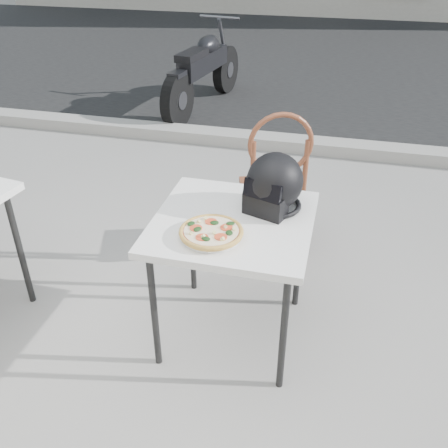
% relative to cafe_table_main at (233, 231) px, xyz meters
% --- Properties ---
extents(ground, '(80.00, 80.00, 0.00)m').
position_rel_cafe_table_main_xyz_m(ground, '(-0.48, -0.26, -0.69)').
color(ground, gray).
rests_on(ground, ground).
extents(street_asphalt, '(30.00, 8.00, 0.00)m').
position_rel_cafe_table_main_xyz_m(street_asphalt, '(-0.48, 6.74, -0.69)').
color(street_asphalt, black).
rests_on(street_asphalt, ground).
extents(curb, '(30.00, 0.25, 0.12)m').
position_rel_cafe_table_main_xyz_m(curb, '(-0.48, 2.74, -0.63)').
color(curb, gray).
rests_on(curb, ground).
extents(cafe_table_main, '(0.80, 0.80, 0.76)m').
position_rel_cafe_table_main_xyz_m(cafe_table_main, '(0.00, 0.00, 0.00)').
color(cafe_table_main, white).
rests_on(cafe_table_main, ground).
extents(plate, '(0.38, 0.38, 0.02)m').
position_rel_cafe_table_main_xyz_m(plate, '(-0.06, -0.18, 0.08)').
color(plate, silver).
rests_on(plate, cafe_table_main).
extents(pizza, '(0.40, 0.40, 0.04)m').
position_rel_cafe_table_main_xyz_m(pizza, '(-0.06, -0.18, 0.10)').
color(pizza, tan).
rests_on(pizza, plate).
extents(helmet, '(0.37, 0.38, 0.30)m').
position_rel_cafe_table_main_xyz_m(helmet, '(0.17, 0.17, 0.20)').
color(helmet, black).
rests_on(helmet, cafe_table_main).
extents(cafe_chair_main, '(0.52, 0.52, 1.08)m').
position_rel_cafe_table_main_xyz_m(cafe_chair_main, '(0.10, 0.82, -0.08)').
color(cafe_chair_main, brown).
rests_on(cafe_chair_main, ground).
extents(motorcycle, '(0.56, 2.02, 1.01)m').
position_rel_cafe_table_main_xyz_m(motorcycle, '(-1.23, 3.80, -0.25)').
color(motorcycle, black).
rests_on(motorcycle, street_asphalt).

